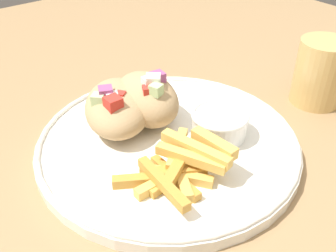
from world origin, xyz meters
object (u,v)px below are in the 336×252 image
(plate, at_px, (168,143))
(water_glass, at_px, (320,75))
(pita_sandwich_far, at_px, (149,97))
(pita_sandwich_near, at_px, (118,107))
(fries_pile, at_px, (180,167))
(sauce_ramekin, at_px, (219,123))

(plate, height_order, water_glass, water_glass)
(pita_sandwich_far, bearing_deg, pita_sandwich_near, -95.38)
(pita_sandwich_near, height_order, water_glass, water_glass)
(pita_sandwich_near, bearing_deg, fries_pile, 29.87)
(pita_sandwich_far, distance_m, water_glass, 0.24)
(pita_sandwich_near, relative_size, sauce_ramekin, 2.08)
(fries_pile, bearing_deg, plate, 152.46)
(sauce_ramekin, bearing_deg, fries_pile, -71.46)
(plate, bearing_deg, sauce_ramekin, 61.07)
(plate, xyz_separation_m, pita_sandwich_far, (-0.05, 0.01, 0.03))
(plate, bearing_deg, pita_sandwich_near, -155.55)
(plate, height_order, fries_pile, fries_pile)
(plate, xyz_separation_m, sauce_ramekin, (0.03, 0.05, 0.02))
(plate, distance_m, pita_sandwich_far, 0.06)
(plate, distance_m, sauce_ramekin, 0.07)
(pita_sandwich_near, bearing_deg, water_glass, 98.90)
(pita_sandwich_near, bearing_deg, sauce_ramekin, 72.42)
(pita_sandwich_far, height_order, sauce_ramekin, pita_sandwich_far)
(pita_sandwich_near, xyz_separation_m, pita_sandwich_far, (0.01, 0.04, 0.00))
(sauce_ramekin, bearing_deg, water_glass, 86.06)
(pita_sandwich_near, bearing_deg, plate, 55.16)
(pita_sandwich_far, xyz_separation_m, water_glass, (0.09, 0.23, -0.00))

